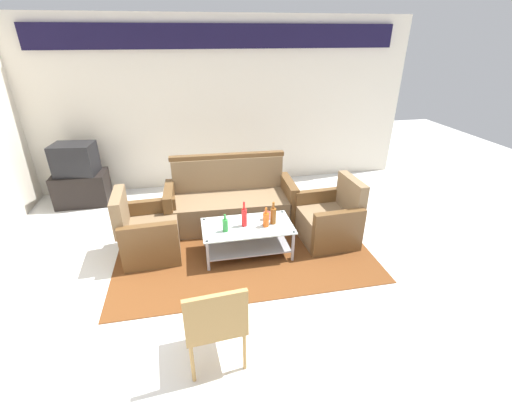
# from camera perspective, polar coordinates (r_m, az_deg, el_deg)

# --- Properties ---
(ground_plane) EXTENTS (14.00, 14.00, 0.00)m
(ground_plane) POSITION_cam_1_polar(r_m,az_deg,el_deg) (3.96, 0.72, -12.80)
(ground_plane) COLOR white
(wall_back) EXTENTS (6.52, 0.19, 2.80)m
(wall_back) POSITION_cam_1_polar(r_m,az_deg,el_deg) (6.18, -5.32, 16.72)
(wall_back) COLOR silver
(wall_back) RESTS_ON ground
(rug) EXTENTS (3.15, 2.14, 0.01)m
(rug) POSITION_cam_1_polar(r_m,az_deg,el_deg) (4.55, -2.26, -6.91)
(rug) COLOR brown
(rug) RESTS_ON ground
(couch) EXTENTS (1.82, 0.79, 0.96)m
(couch) POSITION_cam_1_polar(r_m,az_deg,el_deg) (4.97, -4.22, 0.23)
(couch) COLOR #7F6647
(couch) RESTS_ON rug
(armchair_left) EXTENTS (0.73, 0.79, 0.85)m
(armchair_left) POSITION_cam_1_polar(r_m,az_deg,el_deg) (4.47, -17.42, -4.68)
(armchair_left) COLOR #7F6647
(armchair_left) RESTS_ON rug
(armchair_right) EXTENTS (0.73, 0.79, 0.85)m
(armchair_right) POSITION_cam_1_polar(r_m,az_deg,el_deg) (4.66, 12.03, -2.62)
(armchair_right) COLOR #7F6647
(armchair_right) RESTS_ON rug
(coffee_table) EXTENTS (1.10, 0.60, 0.40)m
(coffee_table) POSITION_cam_1_polar(r_m,az_deg,el_deg) (4.28, -1.42, -5.09)
(coffee_table) COLOR silver
(coffee_table) RESTS_ON rug
(bottle_orange) EXTENTS (0.07, 0.07, 0.25)m
(bottle_orange) POSITION_cam_1_polar(r_m,az_deg,el_deg) (4.14, 1.65, -2.47)
(bottle_orange) COLOR #D85919
(bottle_orange) RESTS_ON coffee_table
(bottle_green) EXTENTS (0.07, 0.07, 0.22)m
(bottle_green) POSITION_cam_1_polar(r_m,az_deg,el_deg) (4.06, -5.11, -3.37)
(bottle_green) COLOR #2D8C38
(bottle_green) RESTS_ON coffee_table
(bottle_brown) EXTENTS (0.07, 0.07, 0.29)m
(bottle_brown) POSITION_cam_1_polar(r_m,az_deg,el_deg) (4.20, 2.86, -1.82)
(bottle_brown) COLOR brown
(bottle_brown) RESTS_ON coffee_table
(bottle_red) EXTENTS (0.06, 0.06, 0.32)m
(bottle_red) POSITION_cam_1_polar(r_m,az_deg,el_deg) (4.14, -1.97, -2.06)
(bottle_red) COLOR red
(bottle_red) RESTS_ON coffee_table
(cup) EXTENTS (0.08, 0.08, 0.10)m
(cup) POSITION_cam_1_polar(r_m,az_deg,el_deg) (4.32, 1.78, -1.87)
(cup) COLOR red
(cup) RESTS_ON coffee_table
(tv_stand) EXTENTS (0.80, 0.50, 0.52)m
(tv_stand) POSITION_cam_1_polar(r_m,az_deg,el_deg) (6.24, -26.82, 2.37)
(tv_stand) COLOR black
(tv_stand) RESTS_ON ground
(television) EXTENTS (0.64, 0.51, 0.48)m
(television) POSITION_cam_1_polar(r_m,az_deg,el_deg) (6.08, -27.77, 6.68)
(television) COLOR black
(television) RESTS_ON tv_stand
(wicker_chair) EXTENTS (0.52, 0.52, 0.84)m
(wicker_chair) POSITION_cam_1_polar(r_m,az_deg,el_deg) (2.87, -6.87, -18.25)
(wicker_chair) COLOR #AD844C
(wicker_chair) RESTS_ON ground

